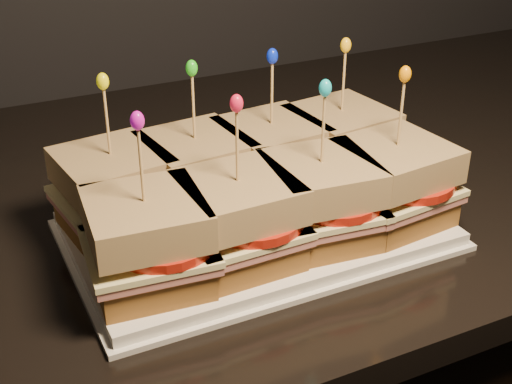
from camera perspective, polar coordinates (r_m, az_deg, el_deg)
name	(u,v)px	position (r m, az deg, el deg)	size (l,w,h in m)	color
granite_slab	(389,151)	(1.01, 10.60, 3.28)	(2.41, 0.74, 0.03)	black
platter	(256,230)	(0.76, 0.00, -3.07)	(0.38, 0.23, 0.02)	white
platter_rim	(256,235)	(0.76, 0.00, -3.46)	(0.39, 0.25, 0.01)	white
sandwich_0_bread_bot	(117,216)	(0.75, -11.05, -1.93)	(0.10, 0.10, 0.03)	brown
sandwich_0_ham	(116,201)	(0.74, -11.18, -0.74)	(0.11, 0.11, 0.01)	#B5625D
sandwich_0_cheese	(115,195)	(0.74, -11.23, -0.27)	(0.11, 0.11, 0.01)	beige
sandwich_0_tomato	(127,189)	(0.73, -10.25, 0.24)	(0.10, 0.10, 0.01)	#B11D0F
sandwich_0_bread_top	(112,170)	(0.73, -11.44, 1.77)	(0.10, 0.10, 0.03)	#4D2B0F
sandwich_0_pick	(107,126)	(0.71, -11.80, 5.21)	(0.00, 0.00, 0.09)	tan
sandwich_0_frill	(103,81)	(0.69, -12.17, 8.65)	(0.01, 0.01, 0.02)	yellow
sandwich_1_bread_bot	(197,198)	(0.77, -4.71, -0.51)	(0.10, 0.10, 0.03)	brown
sandwich_1_ham	(197,184)	(0.76, -4.76, 0.66)	(0.11, 0.11, 0.01)	#B5625D
sandwich_1_cheese	(197,178)	(0.76, -4.78, 1.13)	(0.11, 0.11, 0.01)	beige
sandwich_1_tomato	(209,172)	(0.76, -3.79, 1.63)	(0.10, 0.10, 0.01)	#B11D0F
sandwich_1_bread_top	(195,153)	(0.75, -4.87, 3.13)	(0.10, 0.10, 0.03)	#4D2B0F
sandwich_1_pick	(194,111)	(0.73, -5.02, 6.49)	(0.00, 0.00, 0.09)	tan
sandwich_1_frill	(192,68)	(0.71, -5.17, 9.85)	(0.01, 0.01, 0.02)	green
sandwich_2_bread_bot	(271,182)	(0.80, 1.20, 0.82)	(0.10, 0.10, 0.03)	brown
sandwich_2_ham	(271,168)	(0.80, 1.22, 1.96)	(0.11, 0.11, 0.01)	#B5625D
sandwich_2_cheese	(271,162)	(0.79, 1.22, 2.41)	(0.11, 0.11, 0.01)	beige
sandwich_2_tomato	(283,156)	(0.79, 2.20, 2.89)	(0.10, 0.10, 0.01)	#B11D0F
sandwich_2_bread_top	(271,138)	(0.78, 1.24, 4.35)	(0.10, 0.10, 0.03)	#4D2B0F
sandwich_2_pick	(272,97)	(0.76, 1.28, 7.59)	(0.00, 0.00, 0.09)	tan
sandwich_2_frill	(272,56)	(0.75, 1.32, 10.82)	(0.01, 0.01, 0.02)	#0A23D8
sandwich_3_bread_bot	(338,167)	(0.84, 6.61, 2.03)	(0.10, 0.10, 0.03)	brown
sandwich_3_ham	(339,153)	(0.84, 6.68, 3.12)	(0.11, 0.11, 0.01)	#B5625D
sandwich_3_cheese	(340,147)	(0.83, 6.70, 3.56)	(0.11, 0.11, 0.01)	beige
sandwich_3_tomato	(352,142)	(0.83, 7.65, 4.01)	(0.10, 0.10, 0.01)	#B11D0F
sandwich_3_bread_top	(341,124)	(0.82, 6.82, 5.41)	(0.10, 0.10, 0.03)	#4D2B0F
sandwich_3_pick	(343,85)	(0.81, 7.01, 8.51)	(0.00, 0.00, 0.09)	tan
sandwich_3_frill	(346,45)	(0.79, 7.20, 11.58)	(0.01, 0.01, 0.02)	yellow
sandwich_4_bread_bot	(150,269)	(0.66, -8.49, -6.13)	(0.10, 0.10, 0.03)	brown
sandwich_4_ham	(148,253)	(0.65, -8.60, -4.83)	(0.11, 0.11, 0.01)	#B5625D
sandwich_4_cheese	(148,246)	(0.65, -8.64, -4.31)	(0.11, 0.11, 0.01)	beige
sandwich_4_tomato	(162,239)	(0.64, -7.51, -3.77)	(0.10, 0.10, 0.01)	#B11D0F
sandwich_4_bread_top	(146,218)	(0.63, -8.83, -2.08)	(0.10, 0.10, 0.03)	#4D2B0F
sandwich_4_pick	(141,170)	(0.61, -9.15, 1.76)	(0.00, 0.00, 0.09)	tan
sandwich_4_frill	(137,121)	(0.59, -9.48, 5.65)	(0.01, 0.01, 0.02)	#BF0FA9
sandwich_5_bread_bot	(238,246)	(0.69, -1.41, -4.36)	(0.10, 0.10, 0.03)	brown
sandwich_5_ham	(238,230)	(0.68, -1.43, -3.09)	(0.11, 0.11, 0.01)	#B5625D
sandwich_5_cheese	(238,224)	(0.67, -1.44, -2.58)	(0.11, 0.11, 0.01)	beige
sandwich_5_tomato	(252,217)	(0.67, -0.30, -2.04)	(0.10, 0.10, 0.01)	#B11D0F
sandwich_5_bread_top	(238,197)	(0.66, -1.47, -0.40)	(0.10, 0.10, 0.03)	#4D2B0F
sandwich_5_pick	(237,151)	(0.64, -1.52, 3.33)	(0.00, 0.00, 0.09)	tan
sandwich_5_frill	(237,103)	(0.62, -1.57, 7.10)	(0.01, 0.01, 0.02)	red
sandwich_6_bread_bot	(319,225)	(0.72, 5.03, -2.68)	(0.10, 0.10, 0.03)	brown
sandwich_6_ham	(319,210)	(0.71, 5.09, -1.46)	(0.11, 0.11, 0.01)	#B5625D
sandwich_6_cheese	(320,204)	(0.71, 5.12, -0.97)	(0.11, 0.11, 0.01)	beige
sandwich_6_tomato	(334,198)	(0.71, 6.22, -0.44)	(0.10, 0.10, 0.01)	#B11D0F
sandwich_6_bread_top	(321,178)	(0.70, 5.22, 1.14)	(0.10, 0.10, 0.03)	#4D2B0F
sandwich_6_pick	(323,133)	(0.68, 5.39, 4.70)	(0.00, 0.00, 0.09)	tan
sandwich_6_frill	(325,88)	(0.66, 5.57, 8.28)	(0.01, 0.01, 0.02)	#14B1BD
sandwich_7_bread_bot	(392,207)	(0.77, 10.79, -1.16)	(0.10, 0.10, 0.03)	brown
sandwich_7_ham	(393,192)	(0.76, 10.91, 0.02)	(0.11, 0.11, 0.01)	#B5625D
sandwich_7_cheese	(394,186)	(0.76, 10.96, 0.49)	(0.11, 0.11, 0.01)	beige
sandwich_7_tomato	(407,180)	(0.76, 12.01, 0.98)	(0.10, 0.10, 0.01)	#B11D0F
sandwich_7_bread_top	(396,161)	(0.74, 11.16, 2.49)	(0.10, 0.10, 0.03)	#4D2B0F
sandwich_7_pick	(401,118)	(0.72, 11.50, 5.86)	(0.00, 0.00, 0.09)	tan
sandwich_7_frill	(405,74)	(0.71, 11.85, 9.22)	(0.01, 0.01, 0.02)	orange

